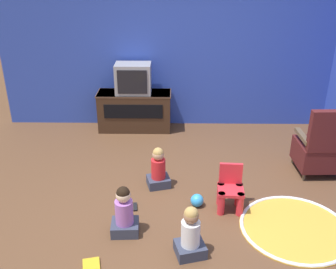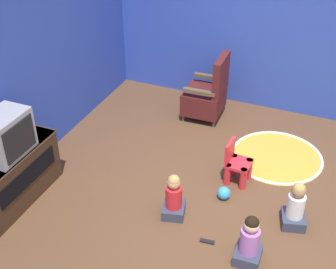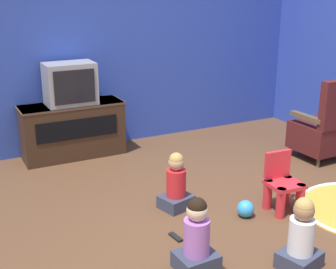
# 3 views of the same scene
# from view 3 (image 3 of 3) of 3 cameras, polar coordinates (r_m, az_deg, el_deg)

# --- Properties ---
(ground_plane) EXTENTS (30.00, 30.00, 0.00)m
(ground_plane) POSITION_cam_3_polar(r_m,az_deg,el_deg) (4.17, 8.89, -10.23)
(ground_plane) COLOR brown
(wall_back) EXTENTS (5.45, 0.12, 2.78)m
(wall_back) POSITION_cam_3_polar(r_m,az_deg,el_deg) (5.80, -7.51, 12.26)
(wall_back) COLOR #2D47B2
(wall_back) RESTS_ON ground_plane
(tv_cabinet) EXTENTS (1.18, 0.44, 0.63)m
(tv_cabinet) POSITION_cam_3_polar(r_m,az_deg,el_deg) (5.57, -11.54, 0.64)
(tv_cabinet) COLOR #382316
(tv_cabinet) RESTS_ON ground_plane
(television) EXTENTS (0.56, 0.37, 0.48)m
(television) POSITION_cam_3_polar(r_m,az_deg,el_deg) (5.41, -11.84, 6.07)
(television) COLOR #939399
(television) RESTS_ON tv_cabinet
(black_armchair) EXTENTS (0.59, 0.57, 0.97)m
(black_armchair) POSITION_cam_3_polar(r_m,az_deg,el_deg) (5.65, 18.56, 0.68)
(black_armchair) COLOR brown
(black_armchair) RESTS_ON ground_plane
(yellow_kid_chair) EXTENTS (0.31, 0.29, 0.53)m
(yellow_kid_chair) POSITION_cam_3_polar(r_m,az_deg,el_deg) (4.33, 13.80, -6.30)
(yellow_kid_chair) COLOR red
(yellow_kid_chair) RESTS_ON ground_plane
(child_watching_left) EXTENTS (0.32, 0.30, 0.53)m
(child_watching_left) POSITION_cam_3_polar(r_m,az_deg,el_deg) (4.23, 1.00, -6.11)
(child_watching_left) COLOR #33384C
(child_watching_left) RESTS_ON ground_plane
(child_watching_center) EXTENTS (0.33, 0.31, 0.55)m
(child_watching_center) POSITION_cam_3_polar(r_m,az_deg,el_deg) (3.52, 15.93, -12.04)
(child_watching_center) COLOR #33384C
(child_watching_center) RESTS_ON ground_plane
(child_watching_right) EXTENTS (0.30, 0.26, 0.56)m
(child_watching_right) POSITION_cam_3_polar(r_m,az_deg,el_deg) (3.38, 3.50, -12.59)
(child_watching_right) COLOR #33384C
(child_watching_right) RESTS_ON ground_plane
(toy_ball) EXTENTS (0.15, 0.15, 0.15)m
(toy_ball) POSITION_cam_3_polar(r_m,az_deg,el_deg) (4.20, 9.44, -8.92)
(toy_ball) COLOR #3399E5
(toy_ball) RESTS_ON ground_plane
(remote_control) EXTENTS (0.06, 0.15, 0.02)m
(remote_control) POSITION_cam_3_polar(r_m,az_deg,el_deg) (3.85, 0.95, -12.40)
(remote_control) COLOR black
(remote_control) RESTS_ON ground_plane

